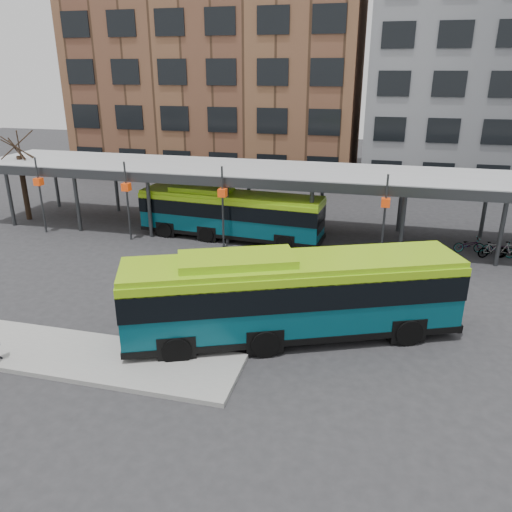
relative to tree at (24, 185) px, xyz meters
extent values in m
plane|color=#28282B|center=(18.00, -12.00, -2.43)|extent=(120.00, 120.00, 0.00)
cube|color=gray|center=(12.50, -15.00, -2.34)|extent=(14.00, 3.00, 0.18)
cube|color=#999B9E|center=(18.00, 1.00, 1.57)|extent=(40.00, 6.00, 0.35)
cube|color=#383A3D|center=(18.00, -2.00, 1.42)|extent=(40.00, 0.15, 0.55)
cylinder|color=#383A3D|center=(0.00, -1.50, -0.53)|extent=(0.24, 0.24, 3.80)
cylinder|color=#383A3D|center=(0.00, 3.50, -0.53)|extent=(0.24, 0.24, 3.80)
cylinder|color=#383A3D|center=(5.00, -1.50, -0.53)|extent=(0.24, 0.24, 3.80)
cylinder|color=#383A3D|center=(5.00, 3.50, -0.53)|extent=(0.24, 0.24, 3.80)
cylinder|color=#383A3D|center=(10.00, -1.50, -0.53)|extent=(0.24, 0.24, 3.80)
cylinder|color=#383A3D|center=(10.00, 3.50, -0.53)|extent=(0.24, 0.24, 3.80)
cylinder|color=#383A3D|center=(15.00, -1.50, -0.53)|extent=(0.24, 0.24, 3.80)
cylinder|color=#383A3D|center=(15.00, 3.50, -0.53)|extent=(0.24, 0.24, 3.80)
cylinder|color=#383A3D|center=(20.00, -1.50, -0.53)|extent=(0.24, 0.24, 3.80)
cylinder|color=#383A3D|center=(20.00, 3.50, -0.53)|extent=(0.24, 0.24, 3.80)
cylinder|color=#383A3D|center=(25.00, -1.50, -0.53)|extent=(0.24, 0.24, 3.80)
cylinder|color=#383A3D|center=(25.00, 3.50, -0.53)|extent=(0.24, 0.24, 3.80)
cylinder|color=#383A3D|center=(30.00, -1.50, -0.53)|extent=(0.24, 0.24, 3.80)
cylinder|color=#383A3D|center=(30.00, 3.50, -0.53)|extent=(0.24, 0.24, 3.80)
cylinder|color=#383A3D|center=(3.00, -2.30, -0.03)|extent=(0.12, 0.12, 4.80)
cube|color=red|center=(3.00, -2.30, 0.87)|extent=(0.45, 0.45, 0.45)
cylinder|color=#383A3D|center=(9.00, -2.30, -0.03)|extent=(0.12, 0.12, 4.80)
cube|color=red|center=(9.00, -2.30, 0.87)|extent=(0.45, 0.45, 0.45)
cylinder|color=#383A3D|center=(15.00, -2.30, -0.03)|extent=(0.12, 0.12, 4.80)
cube|color=red|center=(15.00, -2.30, 0.87)|extent=(0.45, 0.45, 0.45)
cylinder|color=#383A3D|center=(24.00, -2.30, -0.03)|extent=(0.12, 0.12, 4.80)
cube|color=red|center=(24.00, -2.30, 0.87)|extent=(0.45, 0.45, 0.45)
cylinder|color=black|center=(0.00, 0.00, -0.23)|extent=(0.36, 0.36, 4.40)
cylinder|color=black|center=(0.10, 0.00, 2.37)|extent=(0.08, 1.63, 1.59)
cylinder|color=black|center=(0.00, 0.10, 2.37)|extent=(1.63, 0.13, 1.59)
cylinder|color=black|center=(-0.10, -0.01, 2.37)|extent=(0.15, 1.63, 1.59)
cylinder|color=black|center=(0.00, -0.10, 2.37)|extent=(1.63, 0.10, 1.59)
cube|color=brown|center=(8.00, 20.00, 8.57)|extent=(26.00, 14.00, 22.00)
cube|color=#074350|center=(20.74, -11.56, -0.73)|extent=(12.78, 7.39, 2.66)
cube|color=black|center=(20.74, -11.56, -0.20)|extent=(12.85, 7.47, 1.01)
cube|color=#89C213|center=(20.74, -11.56, 0.70)|extent=(12.74, 7.29, 0.21)
cube|color=#89C213|center=(18.78, -12.39, 0.91)|extent=(4.66, 3.41, 0.37)
cube|color=black|center=(20.74, -11.56, -1.93)|extent=(12.86, 7.47, 0.25)
cylinder|color=black|center=(25.15, -11.11, -1.90)|extent=(1.10, 0.71, 1.06)
cylinder|color=black|center=(24.15, -8.72, -1.90)|extent=(1.10, 0.71, 1.06)
cylinder|color=black|center=(20.06, -13.25, -1.90)|extent=(1.10, 0.71, 1.06)
cylinder|color=black|center=(19.06, -10.86, -1.90)|extent=(1.10, 0.71, 1.06)
cylinder|color=black|center=(17.13, -14.49, -1.90)|extent=(1.10, 0.71, 1.06)
cylinder|color=black|center=(16.12, -12.10, -1.90)|extent=(1.10, 0.71, 1.06)
cube|color=#074350|center=(14.91, -0.53, -0.93)|extent=(11.41, 3.26, 2.35)
cube|color=black|center=(14.91, -0.53, -0.46)|extent=(11.47, 3.32, 0.89)
cube|color=#89C213|center=(14.91, -0.53, 0.33)|extent=(11.41, 3.16, 0.19)
cube|color=#89C213|center=(13.04, -0.38, 0.52)|extent=(3.88, 1.99, 0.33)
cube|color=black|center=(14.91, -0.53, -1.99)|extent=(11.48, 3.32, 0.23)
cylinder|color=black|center=(18.56, -1.98, -1.96)|extent=(0.96, 0.36, 0.94)
cylinder|color=black|center=(18.74, 0.30, -1.96)|extent=(0.96, 0.36, 0.94)
cylinder|color=black|center=(13.69, -1.58, -1.96)|extent=(0.96, 0.36, 0.94)
cylinder|color=black|center=(13.88, 0.70, -1.96)|extent=(0.96, 0.36, 0.94)
cylinder|color=black|center=(10.89, -1.35, -1.96)|extent=(0.96, 0.36, 0.94)
cylinder|color=black|center=(11.07, 0.93, -1.96)|extent=(0.96, 0.36, 0.94)
imported|color=slate|center=(28.87, 0.35, -1.99)|extent=(1.78, 0.89, 0.89)
imported|color=slate|center=(29.99, -0.27, -1.96)|extent=(1.63, 0.89, 0.94)
imported|color=slate|center=(30.41, 0.11, -1.98)|extent=(1.82, 1.11, 0.90)
imported|color=slate|center=(30.98, -0.19, -1.94)|extent=(1.66, 0.56, 0.98)
camera|label=1|loc=(23.61, -28.69, 7.51)|focal=35.00mm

